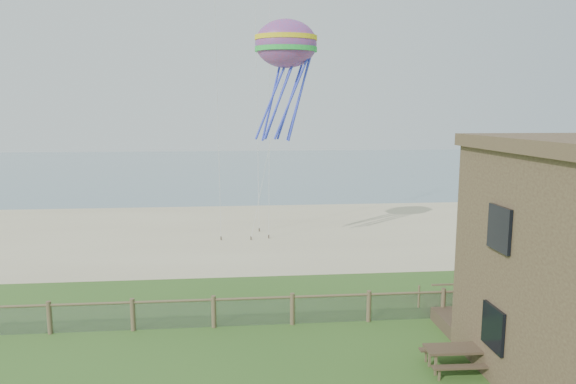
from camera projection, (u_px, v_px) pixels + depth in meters
name	position (u px, v px, depth m)	size (l,w,h in m)	color
sand_beach	(269.00, 231.00, 35.55)	(72.00, 20.00, 0.02)	tan
ocean	(252.00, 167.00, 78.85)	(160.00, 68.00, 0.02)	slate
chainlink_fence	(292.00, 311.00, 19.73)	(36.20, 0.20, 1.25)	brown
picnic_table	(456.00, 358.00, 16.21)	(1.97, 1.49, 0.83)	#4F3E2D
octopus_kite	(286.00, 78.00, 28.75)	(3.50, 2.47, 7.21)	red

